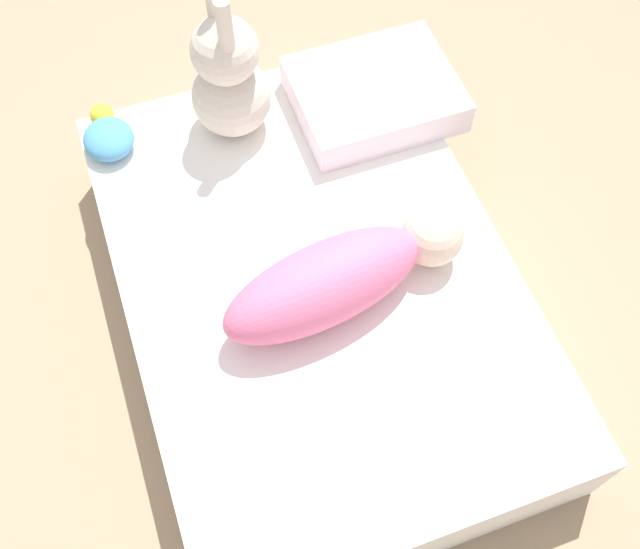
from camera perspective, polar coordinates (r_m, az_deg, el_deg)
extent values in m
plane|color=#9E8466|center=(1.68, -0.26, -3.22)|extent=(12.00, 12.00, 0.00)
cube|color=white|center=(1.59, -0.27, -1.56)|extent=(1.11, 0.77, 0.21)
ellipsoid|color=pink|center=(1.40, 0.31, -0.77)|extent=(0.22, 0.43, 0.16)
sphere|color=beige|center=(1.48, 8.54, 2.97)|extent=(0.13, 0.13, 0.13)
cube|color=white|center=(1.73, 4.16, 13.53)|extent=(0.29, 0.36, 0.08)
sphere|color=beige|center=(1.67, -6.76, 13.30)|extent=(0.17, 0.17, 0.17)
sphere|color=beige|center=(1.58, -7.28, 16.56)|extent=(0.14, 0.14, 0.14)
cylinder|color=beige|center=(1.48, -7.28, 18.33)|extent=(0.03, 0.03, 0.11)
ellipsoid|color=#4C99C6|center=(1.72, -15.81, 9.89)|extent=(0.12, 0.11, 0.06)
sphere|color=yellow|center=(1.77, -16.27, 11.56)|extent=(0.05, 0.05, 0.05)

